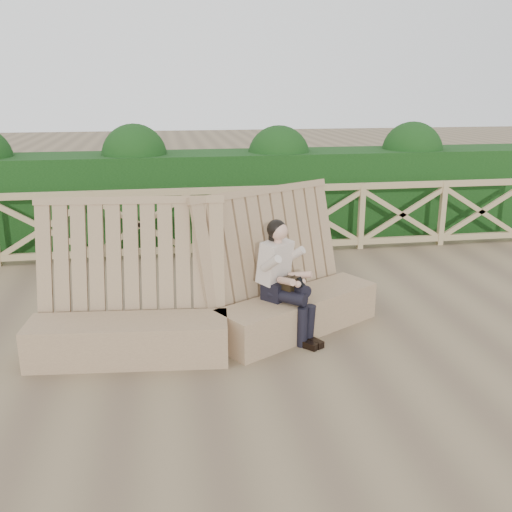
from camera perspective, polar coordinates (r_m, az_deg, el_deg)
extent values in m
plane|color=brown|center=(5.97, 1.93, -9.34)|extent=(60.00, 60.00, 0.00)
cube|color=#866A4D|center=(5.83, -12.61, -8.17)|extent=(1.99, 0.69, 0.42)
cube|color=#866A4D|center=(5.87, -12.59, -1.96)|extent=(1.98, 0.63, 1.54)
cube|color=#866A4D|center=(6.34, 4.27, -5.72)|extent=(1.94, 1.40, 0.42)
cube|color=#866A4D|center=(6.33, 2.71, -0.19)|extent=(1.91, 1.34, 1.54)
cube|color=black|center=(6.14, 2.23, -3.35)|extent=(0.40, 0.39, 0.20)
cube|color=beige|center=(6.07, 1.92, -0.56)|extent=(0.44, 0.43, 0.47)
sphere|color=tan|center=(5.95, 2.30, 2.49)|extent=(0.27, 0.27, 0.19)
sphere|color=black|center=(5.96, 2.06, 2.71)|extent=(0.29, 0.29, 0.21)
cylinder|color=black|center=(5.98, 3.20, -4.10)|extent=(0.37, 0.40, 0.13)
cylinder|color=black|center=(6.08, 3.87, -3.14)|extent=(0.38, 0.40, 0.15)
cylinder|color=black|center=(5.98, 4.64, -7.14)|extent=(0.15, 0.15, 0.42)
cylinder|color=black|center=(6.05, 5.36, -6.86)|extent=(0.15, 0.15, 0.42)
cube|color=black|center=(6.01, 5.24, -8.80)|extent=(0.20, 0.21, 0.07)
cube|color=black|center=(6.07, 5.86, -8.56)|extent=(0.20, 0.21, 0.07)
cube|color=black|center=(6.04, 3.56, -2.83)|extent=(0.26, 0.25, 0.15)
cube|color=black|center=(5.93, 4.59, -2.68)|extent=(0.10, 0.10, 0.11)
cube|color=#8B7651|center=(8.96, -2.47, 6.60)|extent=(10.10, 0.07, 0.10)
cube|color=#8B7651|center=(9.17, -2.40, 0.87)|extent=(10.10, 0.07, 0.10)
cube|color=black|center=(10.19, -3.31, 6.11)|extent=(12.00, 1.20, 1.50)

